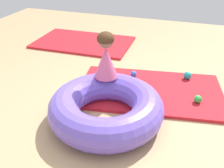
# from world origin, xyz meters

# --- Properties ---
(ground_plane) EXTENTS (8.00, 8.00, 0.00)m
(ground_plane) POSITION_xyz_m (0.00, 0.00, 0.00)
(ground_plane) COLOR tan
(gym_mat_front) EXTENTS (1.99, 1.37, 0.04)m
(gym_mat_front) POSITION_xyz_m (0.22, 0.60, 0.02)
(gym_mat_front) COLOR red
(gym_mat_front) RESTS_ON ground
(gym_mat_near_right) EXTENTS (1.81, 1.14, 0.04)m
(gym_mat_near_right) POSITION_xyz_m (-1.33, 1.94, 0.02)
(gym_mat_near_right) COLOR red
(gym_mat_near_right) RESTS_ON ground
(inflatable_cushion) EXTENTS (1.24, 1.24, 0.34)m
(inflatable_cushion) POSITION_xyz_m (-0.12, -0.15, 0.17)
(inflatable_cushion) COLOR #7056D1
(inflatable_cushion) RESTS_ON ground
(child_in_pink) EXTENTS (0.39, 0.39, 0.54)m
(child_in_pink) POSITION_xyz_m (-0.25, 0.23, 0.60)
(child_in_pink) COLOR #E5608E
(child_in_pink) RESTS_ON inflatable_cushion
(play_ball_blue) EXTENTS (0.09, 0.09, 0.09)m
(play_ball_blue) POSITION_xyz_m (-0.07, 0.86, 0.08)
(play_ball_blue) COLOR blue
(play_ball_blue) RESTS_ON gym_mat_front
(play_ball_teal) EXTENTS (0.11, 0.11, 0.11)m
(play_ball_teal) POSITION_xyz_m (0.65, 1.04, 0.09)
(play_ball_teal) COLOR teal
(play_ball_teal) RESTS_ON gym_mat_front
(play_ball_pink) EXTENTS (0.11, 0.11, 0.11)m
(play_ball_pink) POSITION_xyz_m (-0.89, 1.94, 0.09)
(play_ball_pink) COLOR pink
(play_ball_pink) RESTS_ON gym_mat_near_right
(play_ball_green) EXTENTS (0.09, 0.09, 0.09)m
(play_ball_green) POSITION_xyz_m (0.82, 0.47, 0.09)
(play_ball_green) COLOR green
(play_ball_green) RESTS_ON gym_mat_front
(play_ball_yellow) EXTENTS (0.06, 0.06, 0.06)m
(play_ball_yellow) POSITION_xyz_m (0.09, 0.61, 0.07)
(play_ball_yellow) COLOR yellow
(play_ball_yellow) RESTS_ON gym_mat_front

